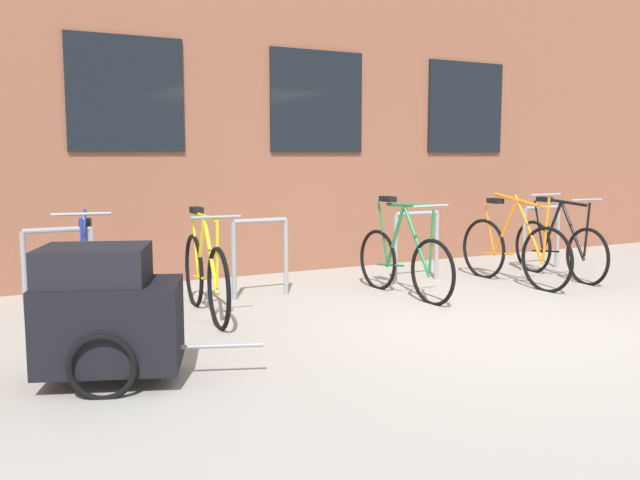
% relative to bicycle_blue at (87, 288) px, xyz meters
% --- Properties ---
extents(ground_plane, '(42.00, 42.00, 0.00)m').
position_rel_bicycle_blue_xyz_m(ground_plane, '(3.20, -1.23, -0.38)').
color(ground_plane, '#9E998E').
extents(storefront_building, '(28.00, 6.68, 6.59)m').
position_rel_bicycle_blue_xyz_m(storefront_building, '(3.20, 5.30, 2.91)').
color(storefront_building, brown).
rests_on(storefront_building, ground).
extents(bike_rack, '(6.64, 0.05, 0.84)m').
position_rel_bicycle_blue_xyz_m(bike_rack, '(2.86, 0.67, 0.14)').
color(bike_rack, gray).
rests_on(bike_rack, ground).
extents(bicycle_blue, '(0.47, 1.63, 1.07)m').
position_rel_bicycle_blue_xyz_m(bicycle_blue, '(0.00, 0.00, 0.00)').
color(bicycle_blue, black).
rests_on(bicycle_blue, ground).
extents(bicycle_black, '(0.44, 1.64, 1.02)m').
position_rel_bicycle_blue_xyz_m(bicycle_black, '(5.57, 0.09, -0.00)').
color(bicycle_black, black).
rests_on(bicycle_black, ground).
extents(bicycle_green, '(0.44, 1.65, 1.07)m').
position_rel_bicycle_blue_xyz_m(bicycle_green, '(3.25, 0.04, 0.00)').
color(bicycle_green, black).
rests_on(bicycle_green, ground).
extents(bicycle_orange, '(0.44, 1.76, 1.10)m').
position_rel_bicycle_blue_xyz_m(bicycle_orange, '(4.78, 0.03, 0.02)').
color(bicycle_orange, black).
rests_on(bicycle_orange, ground).
extents(bicycle_yellow, '(0.44, 1.75, 1.02)m').
position_rel_bicycle_blue_xyz_m(bicycle_yellow, '(1.08, 0.12, 0.01)').
color(bicycle_yellow, black).
rests_on(bicycle_yellow, ground).
extents(bike_trailer, '(1.47, 0.88, 0.93)m').
position_rel_bicycle_blue_xyz_m(bike_trailer, '(-0.09, -1.42, 0.09)').
color(bike_trailer, black).
rests_on(bike_trailer, ground).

